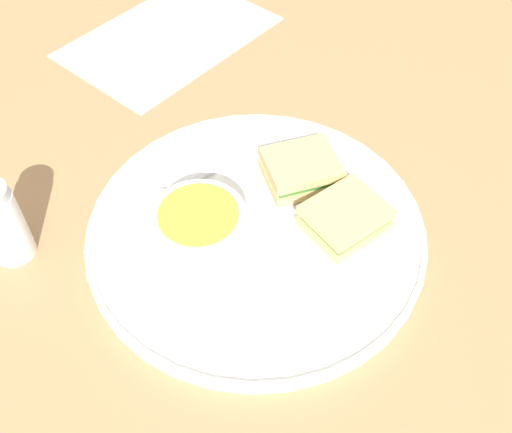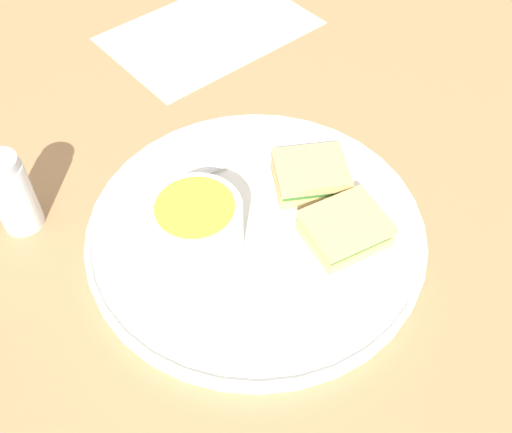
# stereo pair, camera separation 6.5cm
# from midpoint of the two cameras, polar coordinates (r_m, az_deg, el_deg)

# --- Properties ---
(ground_plane) EXTENTS (2.40, 2.40, 0.00)m
(ground_plane) POSITION_cam_midpoint_polar(r_m,az_deg,el_deg) (0.67, 2.75, -1.89)
(ground_plane) COLOR #9E754C
(plate) EXTENTS (0.38, 0.38, 0.02)m
(plate) POSITION_cam_midpoint_polar(r_m,az_deg,el_deg) (0.66, 2.78, -1.43)
(plate) COLOR white
(plate) RESTS_ON ground_plane
(soup_bowl) EXTENTS (0.10, 0.10, 0.06)m
(soup_bowl) POSITION_cam_midpoint_polar(r_m,az_deg,el_deg) (0.62, -2.73, -0.89)
(soup_bowl) COLOR white
(soup_bowl) RESTS_ON plate
(spoon) EXTENTS (0.04, 0.10, 0.01)m
(spoon) POSITION_cam_midpoint_polar(r_m,az_deg,el_deg) (0.69, -5.50, 2.89)
(spoon) COLOR silver
(spoon) RESTS_ON plate
(sandwich_half_near) EXTENTS (0.09, 0.10, 0.03)m
(sandwich_half_near) POSITION_cam_midpoint_polar(r_m,az_deg,el_deg) (0.65, 11.33, -1.30)
(sandwich_half_near) COLOR tan
(sandwich_half_near) RESTS_ON plate
(sandwich_half_far) EXTENTS (0.07, 0.09, 0.03)m
(sandwich_half_far) POSITION_cam_midpoint_polar(r_m,az_deg,el_deg) (0.69, 7.88, 3.78)
(sandwich_half_far) COLOR tan
(sandwich_half_far) RESTS_ON plate
(salt_shaker) EXTENTS (0.05, 0.05, 0.10)m
(salt_shaker) POSITION_cam_midpoint_polar(r_m,az_deg,el_deg) (0.68, -19.81, 1.93)
(salt_shaker) COLOR silver
(salt_shaker) RESTS_ON ground_plane
(menu_sheet) EXTENTS (0.32, 0.37, 0.00)m
(menu_sheet) POSITION_cam_midpoint_polar(r_m,az_deg,el_deg) (0.97, -2.40, 17.20)
(menu_sheet) COLOR white
(menu_sheet) RESTS_ON ground_plane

